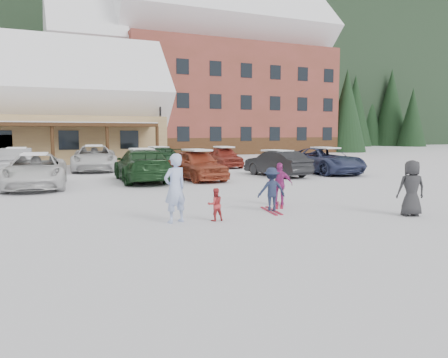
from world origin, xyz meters
name	(u,v)px	position (x,y,z in m)	size (l,w,h in m)	color
ground	(229,219)	(0.00, 0.00, 0.00)	(160.00, 160.00, 0.00)	white
forested_hillside	(54,49)	(0.00, 85.00, 19.00)	(300.00, 70.00, 38.00)	black
alpine_hotel	(207,79)	(14.27, 38.00, 8.63)	(31.48, 14.01, 21.48)	brown
lamp_post	(160,120)	(4.83, 24.32, 3.35)	(0.50, 0.25, 5.91)	black
conifer_1	(347,100)	(30.00, 32.00, 6.26)	(4.84, 4.84, 11.22)	black
conifer_3	(127,110)	(6.00, 44.00, 5.12)	(3.96, 3.96, 9.18)	black
conifer_4	(308,105)	(34.00, 46.00, 6.54)	(5.06, 5.06, 11.73)	black
adult_skier	(175,188)	(-1.46, 0.20, 0.91)	(0.66, 0.44, 1.82)	#AABEEE
toddler_red	(215,204)	(-0.41, -0.03, 0.44)	(0.43, 0.34, 0.89)	#BB3235
child_navy	(272,190)	(1.69, 0.62, 0.66)	(0.85, 0.49, 1.32)	#1D2641
skis_child_navy	(271,211)	(1.69, 0.62, 0.01)	(0.20, 1.40, 0.03)	#A41730
child_magenta	(280,184)	(2.45, 1.41, 0.70)	(0.82, 0.34, 1.39)	#A52C7E
skis_child_magenta	(280,205)	(2.45, 1.41, 0.01)	(0.20, 1.40, 0.03)	#A41730
bystander_dark	(411,188)	(4.95, -1.61, 0.80)	(0.78, 0.51, 1.59)	#2A2A2D
parked_car_2	(35,171)	(-4.76, 9.53, 0.73)	(2.43, 5.27, 1.47)	silver
parked_car_3	(142,165)	(-0.05, 10.07, 0.79)	(2.20, 5.42, 1.57)	#183A1C
parked_car_4	(197,165)	(2.66, 9.74, 0.75)	(1.77, 4.41, 1.50)	#A9462B
parked_car_5	(277,163)	(7.27, 9.74, 0.70)	(1.47, 4.22, 1.39)	black
parked_car_6	(325,161)	(10.62, 10.00, 0.74)	(2.47, 5.35, 1.49)	navy
parked_car_9	(17,161)	(-5.66, 16.54, 0.75)	(1.58, 4.53, 1.49)	#9F9FA3
parked_car_10	(94,158)	(-1.36, 17.21, 0.78)	(2.59, 5.63, 1.56)	silver
parked_car_11	(159,157)	(2.81, 17.57, 0.70)	(1.97, 4.84, 1.41)	#16341B
parked_car_12	(224,157)	(7.08, 16.49, 0.69)	(1.64, 4.08, 1.39)	#9C3427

